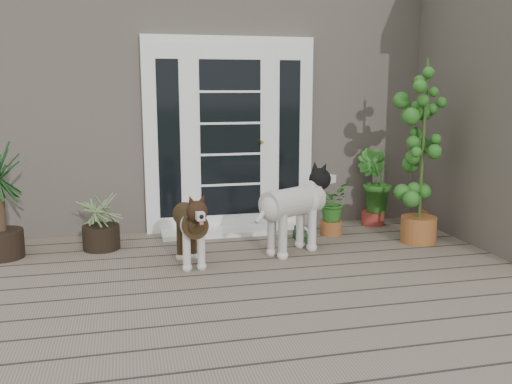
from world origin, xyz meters
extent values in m
cube|color=#6B5B4C|center=(0.00, 0.40, 0.06)|extent=(6.20, 4.60, 0.12)
cube|color=#665E54|center=(0.00, 4.65, 1.55)|extent=(7.40, 4.00, 3.10)
cube|color=white|center=(-0.20, 2.60, 1.19)|extent=(1.90, 0.14, 2.15)
cube|color=white|center=(-0.20, 2.40, 0.14)|extent=(1.60, 0.40, 0.05)
imported|color=#224F16|center=(0.83, 2.08, 0.37)|extent=(0.55, 0.55, 0.49)
imported|color=#17511C|center=(1.47, 2.40, 0.46)|extent=(0.63, 0.63, 0.67)
imported|color=#1A5D21|center=(2.22, 2.33, 0.37)|extent=(0.43, 0.43, 0.50)
camera|label=1|loc=(-1.35, -3.53, 1.72)|focal=39.09mm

